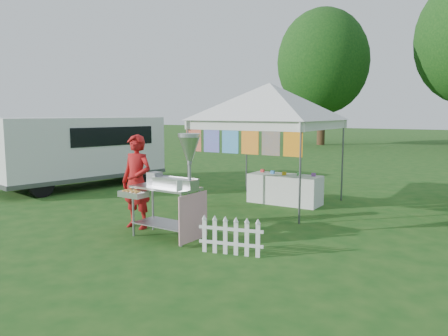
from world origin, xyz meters
The scene contains 8 objects.
ground centered at (0.00, 0.00, 0.00)m, with size 120.00×120.00×0.00m, color #174A15.
canopy_main centered at (0.00, 3.49, 2.99)m, with size 4.24×4.24×3.45m.
tree_left centered at (-6.00, 24.00, 5.83)m, with size 6.40×6.40×9.53m.
donut_cart centered at (-0.05, -0.18, 1.13)m, with size 1.41×0.91×1.92m.
vendor centered at (-1.19, 0.08, 0.93)m, with size 0.68×0.44×1.85m, color #AB1516.
cargo_van centered at (-6.15, 2.93, 1.15)m, with size 3.03×5.43×2.13m.
picket_fence centered at (1.26, -0.37, 0.29)m, with size 1.05×0.28×0.56m.
display_table centered at (0.32, 3.78, 0.37)m, with size 1.80×0.70×0.73m, color white.
Camera 1 is at (4.79, -6.19, 2.27)m, focal length 35.00 mm.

